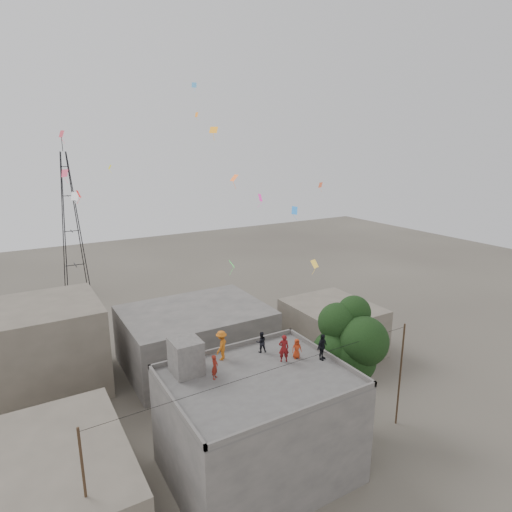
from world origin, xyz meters
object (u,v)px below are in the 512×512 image
at_px(stair_head_box, 186,356).
at_px(person_red_adult, 284,348).
at_px(person_dark_adult, 322,347).
at_px(tree, 351,344).
at_px(transmission_tower, 71,224).

xyz_separation_m(stair_head_box, person_red_adult, (5.47, -1.75, -0.14)).
relative_size(stair_head_box, person_dark_adult, 1.23).
bearing_deg(tree, person_dark_adult, -166.79).
distance_m(transmission_tower, person_dark_adult, 41.03).
bearing_deg(person_dark_adult, stair_head_box, 141.05).
bearing_deg(transmission_tower, person_red_adult, -80.90).
xyz_separation_m(tree, transmission_tower, (-11.37, 39.40, 2.97)).
bearing_deg(person_dark_adult, tree, -6.17).
distance_m(stair_head_box, person_dark_adult, 8.07).
distance_m(stair_head_box, person_red_adult, 5.75).
bearing_deg(transmission_tower, person_dark_adult, -78.17).
bearing_deg(transmission_tower, tree, -73.91).
xyz_separation_m(person_red_adult, person_dark_adult, (2.13, -0.95, -0.04)).
height_order(tree, person_red_adult, tree).
bearing_deg(stair_head_box, tree, -10.74).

